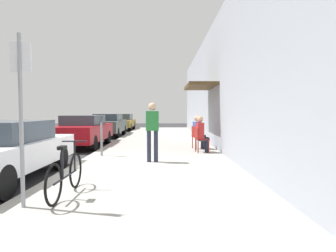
% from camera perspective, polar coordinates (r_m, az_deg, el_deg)
% --- Properties ---
extents(ground_plane, '(60.00, 60.00, 0.00)m').
position_cam_1_polar(ground_plane, '(8.26, -18.69, -8.15)').
color(ground_plane, '#2D2D30').
extents(sidewalk_slab, '(4.50, 32.00, 0.12)m').
position_cam_1_polar(sidewalk_slab, '(9.82, -2.27, -5.89)').
color(sidewalk_slab, '#9E9B93').
rests_on(sidewalk_slab, ground_plane).
extents(building_facade, '(1.40, 32.00, 5.21)m').
position_cam_1_polar(building_facade, '(9.99, 11.74, 8.84)').
color(building_facade, '#999EA8').
rests_on(building_facade, ground_plane).
extents(parked_car_0, '(1.80, 4.40, 1.35)m').
position_cam_1_polar(parked_car_0, '(7.33, -30.50, -4.21)').
color(parked_car_0, silver).
rests_on(parked_car_0, ground_plane).
extents(parked_car_1, '(1.80, 4.40, 1.40)m').
position_cam_1_polar(parked_car_1, '(13.03, -16.77, -0.85)').
color(parked_car_1, maroon).
rests_on(parked_car_1, ground_plane).
extents(parked_car_2, '(1.80, 4.40, 1.42)m').
position_cam_1_polar(parked_car_2, '(18.27, -12.02, 0.28)').
color(parked_car_2, '#47514C').
rests_on(parked_car_2, ground_plane).
extents(parked_car_3, '(1.80, 4.40, 1.38)m').
position_cam_1_polar(parked_car_3, '(24.17, -9.18, 0.86)').
color(parked_car_3, '#A58433').
rests_on(parked_car_3, ground_plane).
extents(parking_meter, '(0.12, 0.10, 1.32)m').
position_cam_1_polar(parking_meter, '(9.49, -13.30, -1.25)').
color(parking_meter, slate).
rests_on(parking_meter, sidewalk_slab).
extents(street_sign, '(0.32, 0.06, 2.60)m').
position_cam_1_polar(street_sign, '(4.74, -27.56, 3.51)').
color(street_sign, gray).
rests_on(street_sign, sidewalk_slab).
extents(bicycle_0, '(0.46, 1.71, 0.90)m').
position_cam_1_polar(bicycle_0, '(5.20, -19.90, -9.28)').
color(bicycle_0, black).
rests_on(bicycle_0, sidewalk_slab).
extents(cafe_chair_0, '(0.49, 0.49, 0.87)m').
position_cam_1_polar(cafe_chair_0, '(10.08, 6.45, -2.45)').
color(cafe_chair_0, maroon).
rests_on(cafe_chair_0, sidewalk_slab).
extents(seated_patron_0, '(0.46, 0.40, 1.29)m').
position_cam_1_polar(seated_patron_0, '(10.07, 6.79, -1.36)').
color(seated_patron_0, '#232838').
rests_on(seated_patron_0, sidewalk_slab).
extents(cafe_chair_1, '(0.54, 0.54, 0.87)m').
position_cam_1_polar(cafe_chair_1, '(11.01, 5.87, -1.99)').
color(cafe_chair_1, maroon).
rests_on(cafe_chair_1, sidewalk_slab).
extents(seated_patron_1, '(0.50, 0.45, 1.29)m').
position_cam_1_polar(seated_patron_1, '(11.02, 6.17, -0.99)').
color(seated_patron_1, '#232838').
rests_on(seated_patron_1, sidewalk_slab).
extents(pedestrian_standing, '(0.36, 0.22, 1.70)m').
position_cam_1_polar(pedestrian_standing, '(8.08, -3.17, -0.23)').
color(pedestrian_standing, '#232838').
rests_on(pedestrian_standing, sidewalk_slab).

